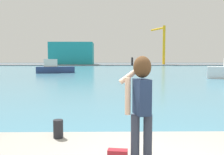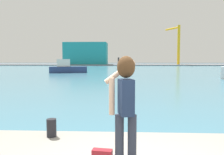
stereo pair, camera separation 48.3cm
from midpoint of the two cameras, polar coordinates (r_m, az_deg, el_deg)
The scene contains 8 objects.
ground_plane at distance 53.46m, azimuth -0.38°, elevation 1.95°, with size 220.00×220.00×0.00m, color #334751.
harbor_water at distance 55.46m, azimuth -0.40°, elevation 2.04°, with size 140.00×100.00×0.02m, color teal.
far_shore_dock at distance 95.44m, azimuth -0.57°, elevation 3.13°, with size 140.00×20.00×0.42m, color gray.
person_photographer at distance 3.74m, azimuth 3.30°, elevation -5.20°, with size 0.53×0.54×1.74m.
harbor_bollard at distance 5.39m, azimuth -15.37°, elevation -11.84°, with size 0.21×0.21×0.39m, color black.
boat_moored at distance 40.32m, azimuth -14.05°, elevation 2.19°, with size 6.39×3.32×2.29m.
warehouse_left at distance 92.39m, azimuth -9.72°, elevation 5.71°, with size 16.09×9.67×8.23m, color teal.
port_crane at distance 92.65m, azimuth 11.89°, elevation 8.50°, with size 4.17×8.53×14.47m.
Camera 1 is at (-0.64, -3.42, 2.24)m, focal length 38.03 mm.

